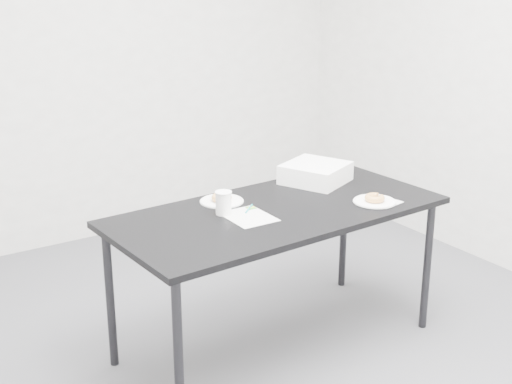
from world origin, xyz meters
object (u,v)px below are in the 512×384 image
scorecard (248,217)px  donut_near (375,198)px  table (277,220)px  pen (249,209)px  bakery_box (315,173)px  coffee_cup (223,203)px  plate_near (375,202)px  plate_far (222,201)px  donut_far (222,198)px

scorecard → donut_near: (0.65, -0.18, 0.02)m
table → scorecard: scorecard is taller
pen → bakery_box: size_ratio=0.38×
scorecard → coffee_cup: (-0.08, 0.10, 0.06)m
plate_near → plate_far: bearing=145.7°
donut_far → bakery_box: 0.60m
pen → donut_far: bearing=63.7°
scorecard → donut_far: donut_far is taller
pen → plate_far: (-0.05, 0.18, -0.00)m
table → scorecard: 0.19m
plate_near → bakery_box: size_ratio=0.69×
plate_near → plate_far: plate_near is taller
pen → donut_near: size_ratio=1.17×
donut_near → scorecard: bearing=164.6°
scorecard → coffee_cup: coffee_cup is taller
donut_near → coffee_cup: size_ratio=0.88×
plate_far → coffee_cup: size_ratio=1.93×
pen → plate_far: bearing=63.7°
plate_near → coffee_cup: (-0.72, 0.28, 0.05)m
bakery_box → plate_far: bearing=156.6°
pen → plate_far: size_ratio=0.54×
plate_near → donut_near: (0.00, 0.00, 0.02)m
coffee_cup → bakery_box: 0.71m
plate_near → donut_far: size_ratio=2.08×
table → pen: pen is taller
scorecard → plate_near: size_ratio=1.18×
scorecard → donut_far: 0.26m
plate_far → donut_far: 0.02m
table → donut_near: size_ratio=16.70×
table → plate_far: (-0.18, 0.24, 0.06)m
scorecard → pen: pen is taller
plate_near → donut_far: 0.77m
donut_far → plate_far: bearing=0.0°
donut_far → plate_near: bearing=-34.3°
plate_far → donut_far: donut_far is taller
donut_near → plate_far: bearing=145.7°
table → donut_near: bearing=-25.7°
scorecard → plate_far: plate_far is taller
pen → donut_far: donut_far is taller
pen → plate_near: 0.64m
donut_far → table: bearing=-53.9°
donut_near → coffee_cup: 0.78m
plate_far → plate_near: bearing=-34.3°
plate_far → donut_far: size_ratio=2.13×
table → plate_near: 0.51m
pen → plate_near: bearing=-66.4°
plate_far → scorecard: bearing=-91.1°
pen → donut_near: donut_near is taller
scorecard → plate_near: plate_near is taller
table → bakery_box: 0.51m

